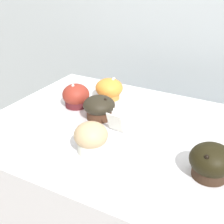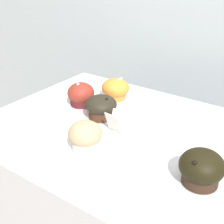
{
  "view_description": "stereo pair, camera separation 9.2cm",
  "coord_description": "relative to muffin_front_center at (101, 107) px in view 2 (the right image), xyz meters",
  "views": [
    {
      "loc": [
        0.27,
        -0.72,
        1.38
      ],
      "look_at": [
        -0.12,
        0.0,
        0.96
      ],
      "focal_mm": 50.0,
      "sensor_mm": 36.0,
      "label": 1
    },
    {
      "loc": [
        0.35,
        -0.67,
        1.38
      ],
      "look_at": [
        -0.12,
        0.0,
        0.96
      ],
      "focal_mm": 50.0,
      "sensor_mm": 36.0,
      "label": 2
    }
  ],
  "objects": [
    {
      "name": "wall_back",
      "position": [
        0.18,
        0.58,
        -0.05
      ],
      "size": [
        3.2,
        0.1,
        1.8
      ],
      "primitive_type": "cube",
      "color": "#A8B2B7",
      "rests_on": "ground"
    },
    {
      "name": "muffin_front_center",
      "position": [
        0.0,
        0.0,
        0.0
      ],
      "size": [
        0.1,
        0.1,
        0.07
      ],
      "color": "#432719",
      "rests_on": "display_counter"
    },
    {
      "name": "muffin_front_right",
      "position": [
        0.08,
        -0.17,
        0.0
      ],
      "size": [
        0.09,
        0.09,
        0.08
      ],
      "color": "silver",
      "rests_on": "display_counter"
    },
    {
      "name": "muffin_back_left",
      "position": [
        -0.05,
        0.15,
        -0.0
      ],
      "size": [
        0.1,
        0.1,
        0.08
      ],
      "color": "#C3843B",
      "rests_on": "display_counter"
    },
    {
      "name": "muffin_back_right",
      "position": [
        0.37,
        -0.13,
        0.0
      ],
      "size": [
        0.1,
        0.1,
        0.08
      ],
      "color": "#332217",
      "rests_on": "display_counter"
    },
    {
      "name": "muffin_front_left",
      "position": [
        -0.11,
        0.04,
        -0.0
      ],
      "size": [
        0.09,
        0.09,
        0.08
      ],
      "color": "#511A1E",
      "rests_on": "display_counter"
    },
    {
      "name": "price_card",
      "position": [
        0.09,
        -0.05,
        -0.01
      ],
      "size": [
        0.05,
        0.05,
        0.06
      ],
      "color": "white",
      "rests_on": "display_counter"
    }
  ]
}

